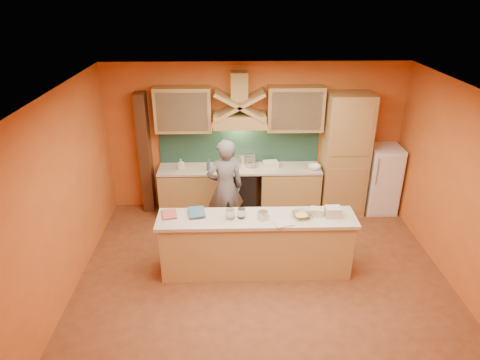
{
  "coord_description": "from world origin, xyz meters",
  "views": [
    {
      "loc": [
        -0.48,
        -5.1,
        4.04
      ],
      "look_at": [
        -0.33,
        0.9,
        1.27
      ],
      "focal_mm": 32.0,
      "sensor_mm": 36.0,
      "label": 1
    }
  ],
  "objects_px": {
    "stove": "(240,190)",
    "mixing_bowl": "(302,215)",
    "person": "(225,188)",
    "fridge": "(381,179)",
    "kitchen_scale": "(263,216)"
  },
  "relations": [
    {
      "from": "stove",
      "to": "mixing_bowl",
      "type": "xyz_separation_m",
      "value": [
        0.85,
        -1.91,
        0.53
      ]
    },
    {
      "from": "person",
      "to": "fridge",
      "type": "bearing_deg",
      "value": -179.92
    },
    {
      "from": "person",
      "to": "kitchen_scale",
      "type": "xyz_separation_m",
      "value": [
        0.55,
        -1.19,
        0.13
      ]
    },
    {
      "from": "kitchen_scale",
      "to": "mixing_bowl",
      "type": "height_order",
      "value": "kitchen_scale"
    },
    {
      "from": "fridge",
      "to": "mixing_bowl",
      "type": "height_order",
      "value": "fridge"
    },
    {
      "from": "stove",
      "to": "kitchen_scale",
      "type": "xyz_separation_m",
      "value": [
        0.29,
        -1.96,
        0.55
      ]
    },
    {
      "from": "person",
      "to": "kitchen_scale",
      "type": "height_order",
      "value": "person"
    },
    {
      "from": "stove",
      "to": "kitchen_scale",
      "type": "relative_size",
      "value": 7.22
    },
    {
      "from": "stove",
      "to": "person",
      "type": "bearing_deg",
      "value": -109.0
    },
    {
      "from": "mixing_bowl",
      "to": "stove",
      "type": "bearing_deg",
      "value": 114.05
    },
    {
      "from": "fridge",
      "to": "mixing_bowl",
      "type": "xyz_separation_m",
      "value": [
        -1.85,
        -1.91,
        0.33
      ]
    },
    {
      "from": "stove",
      "to": "person",
      "type": "relative_size",
      "value": 0.52
    },
    {
      "from": "fridge",
      "to": "mixing_bowl",
      "type": "relative_size",
      "value": 4.91
    },
    {
      "from": "stove",
      "to": "mixing_bowl",
      "type": "distance_m",
      "value": 2.16
    },
    {
      "from": "mixing_bowl",
      "to": "person",
      "type": "bearing_deg",
      "value": 134.11
    }
  ]
}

